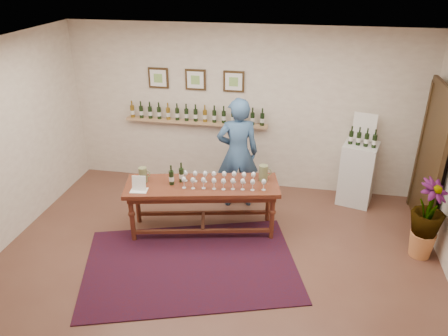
% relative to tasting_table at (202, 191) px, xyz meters
% --- Properties ---
extents(ground, '(6.00, 6.00, 0.00)m').
position_rel_tasting_table_xyz_m(ground, '(0.33, -0.87, -0.66)').
color(ground, '#553025').
rests_on(ground, ground).
extents(room_shell, '(6.00, 6.00, 6.00)m').
position_rel_tasting_table_xyz_m(room_shell, '(2.45, 0.99, 0.46)').
color(room_shell, beige).
rests_on(room_shell, ground).
extents(rug, '(3.22, 2.61, 0.01)m').
position_rel_tasting_table_xyz_m(rug, '(0.03, -0.86, -0.66)').
color(rug, '#430C0D').
rests_on(rug, ground).
extents(tasting_table, '(2.30, 1.14, 0.78)m').
position_rel_tasting_table_xyz_m(tasting_table, '(0.00, 0.00, 0.00)').
color(tasting_table, '#432410').
rests_on(tasting_table, ground).
extents(table_glasses, '(1.32, 0.46, 0.18)m').
position_rel_tasting_table_xyz_m(table_glasses, '(0.25, 0.00, 0.21)').
color(table_glasses, silver).
rests_on(table_glasses, tasting_table).
extents(table_bottles, '(0.34, 0.23, 0.34)m').
position_rel_tasting_table_xyz_m(table_bottles, '(-0.37, -0.03, 0.29)').
color(table_bottles, black).
rests_on(table_bottles, tasting_table).
extents(pitcher_left, '(0.18, 0.18, 0.22)m').
position_rel_tasting_table_xyz_m(pitcher_left, '(-0.86, -0.08, 0.23)').
color(pitcher_left, '#62663F').
rests_on(pitcher_left, tasting_table).
extents(pitcher_right, '(0.19, 0.19, 0.24)m').
position_rel_tasting_table_xyz_m(pitcher_right, '(0.85, 0.28, 0.24)').
color(pitcher_right, '#62663F').
rests_on(pitcher_right, tasting_table).
extents(menu_card, '(0.25, 0.19, 0.21)m').
position_rel_tasting_table_xyz_m(menu_card, '(-0.82, -0.33, 0.22)').
color(menu_card, white).
rests_on(menu_card, tasting_table).
extents(display_pedestal, '(0.64, 0.64, 1.04)m').
position_rel_tasting_table_xyz_m(display_pedestal, '(2.31, 1.32, -0.14)').
color(display_pedestal, silver).
rests_on(display_pedestal, ground).
extents(pedestal_bottles, '(0.34, 0.17, 0.33)m').
position_rel_tasting_table_xyz_m(pedestal_bottles, '(2.30, 1.26, 0.54)').
color(pedestal_bottles, black).
rests_on(pedestal_bottles, display_pedestal).
extents(info_sign, '(0.36, 0.11, 0.50)m').
position_rel_tasting_table_xyz_m(info_sign, '(2.33, 1.44, 0.63)').
color(info_sign, white).
rests_on(info_sign, display_pedestal).
extents(potted_plant, '(0.74, 0.74, 0.99)m').
position_rel_tasting_table_xyz_m(potted_plant, '(3.08, -0.06, -0.09)').
color(potted_plant, '#C37641').
rests_on(potted_plant, ground).
extents(person, '(0.76, 0.60, 1.83)m').
position_rel_tasting_table_xyz_m(person, '(0.38, 0.88, 0.25)').
color(person, '#325177').
rests_on(person, ground).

